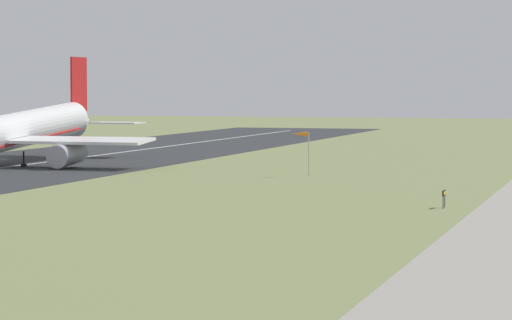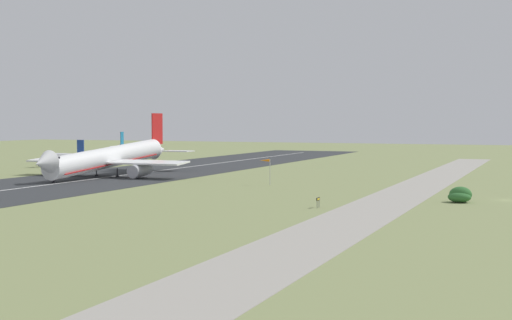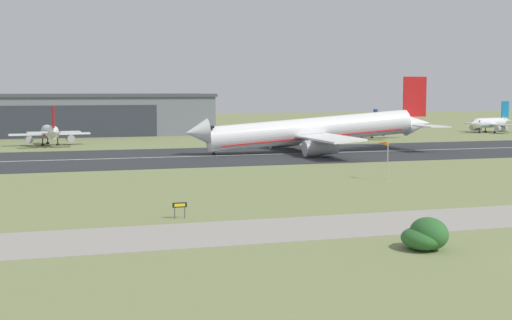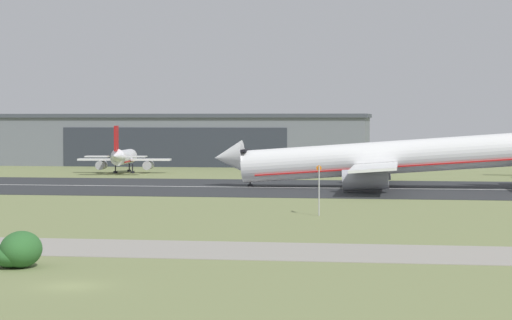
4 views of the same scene
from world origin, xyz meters
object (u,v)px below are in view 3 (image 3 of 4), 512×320
at_px(airplane_landing, 313,131).
at_px(airplane_parked_east, 367,129).
at_px(airplane_parked_west, 50,133).
at_px(shrub_clump, 426,236).
at_px(airplane_parked_centre, 490,123).
at_px(windsock_pole, 383,145).
at_px(runway_sign, 180,206).

bearing_deg(airplane_landing, airplane_parked_east, 50.63).
relative_size(airplane_parked_west, shrub_clump, 4.92).
height_order(airplane_parked_west, airplane_parked_centre, airplane_parked_centre).
bearing_deg(airplane_parked_east, airplane_parked_centre, 14.96).
relative_size(windsock_pole, runway_sign, 3.42).
relative_size(airplane_landing, airplane_parked_west, 2.85).
xyz_separation_m(airplane_parked_east, windsock_pole, (-37.88, -83.54, 2.49)).
distance_m(airplane_parked_east, runway_sign, 129.62).
bearing_deg(airplane_parked_centre, windsock_pole, -131.96).
relative_size(airplane_parked_west, runway_sign, 11.78).
bearing_deg(airplane_landing, windsock_pole, -98.42).
height_order(shrub_clump, windsock_pole, windsock_pole).
height_order(airplane_parked_west, windsock_pole, airplane_parked_west).
bearing_deg(airplane_parked_west, airplane_parked_east, 1.05).
height_order(airplane_landing, airplane_parked_centre, airplane_landing).
height_order(airplane_parked_west, runway_sign, airplane_parked_west).
relative_size(airplane_parked_west, airplane_parked_centre, 1.03).
xyz_separation_m(airplane_landing, runway_sign, (-42.07, -69.03, -3.40)).
relative_size(airplane_parked_west, airplane_parked_east, 0.87).
height_order(airplane_parked_centre, shrub_clump, airplane_parked_centre).
distance_m(airplane_parked_west, airplane_parked_east, 84.32).
relative_size(airplane_landing, shrub_clump, 14.01).
distance_m(airplane_parked_west, windsock_pole, 94.24).
height_order(airplane_parked_west, shrub_clump, airplane_parked_west).
distance_m(airplane_landing, windsock_pole, 46.11).
bearing_deg(runway_sign, airplane_landing, 58.64).
bearing_deg(airplane_parked_west, shrub_clump, -77.46).
relative_size(airplane_parked_east, windsock_pole, 3.98).
bearing_deg(airplane_parked_centre, airplane_landing, -147.51).
xyz_separation_m(airplane_parked_west, airplane_parked_east, (84.31, 1.55, -0.57)).
height_order(airplane_landing, runway_sign, airplane_landing).
bearing_deg(airplane_parked_west, airplane_landing, -34.37).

